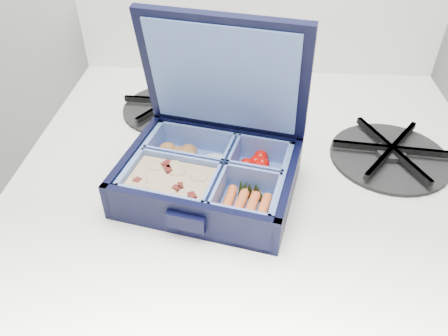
# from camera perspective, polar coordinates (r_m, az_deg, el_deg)

# --- Properties ---
(stove) EXTENTS (0.66, 0.66, 1.00)m
(stove) POSITION_cam_1_polar(r_m,az_deg,el_deg) (1.02, 2.76, -20.97)
(stove) COLOR white
(stove) RESTS_ON floor
(bento_box) EXTENTS (0.25, 0.21, 0.05)m
(bento_box) POSITION_cam_1_polar(r_m,az_deg,el_deg) (0.56, -1.97, -1.08)
(bento_box) COLOR black
(bento_box) RESTS_ON stove
(burner_grate) EXTENTS (0.19, 0.19, 0.02)m
(burner_grate) POSITION_cam_1_polar(r_m,az_deg,el_deg) (0.67, 20.96, 2.00)
(burner_grate) COLOR black
(burner_grate) RESTS_ON stove
(burner_grate_rear) EXTENTS (0.17, 0.17, 0.02)m
(burner_grate_rear) POSITION_cam_1_polar(r_m,az_deg,el_deg) (0.74, -6.95, 8.15)
(burner_grate_rear) COLOR black
(burner_grate_rear) RESTS_ON stove
(fork) EXTENTS (0.15, 0.15, 0.01)m
(fork) POSITION_cam_1_polar(r_m,az_deg,el_deg) (0.67, -0.46, 3.77)
(fork) COLOR silver
(fork) RESTS_ON stove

